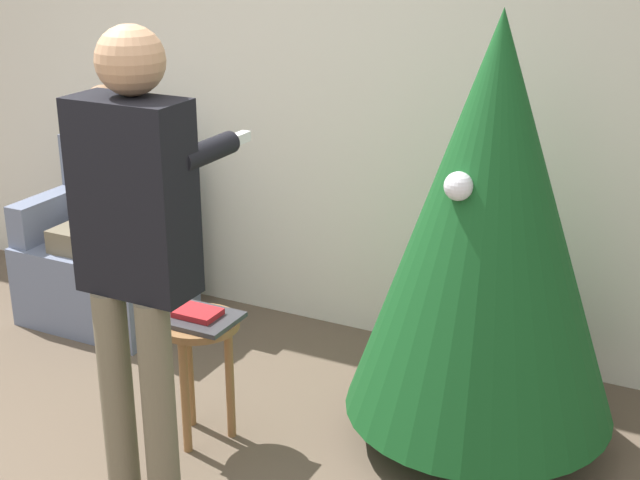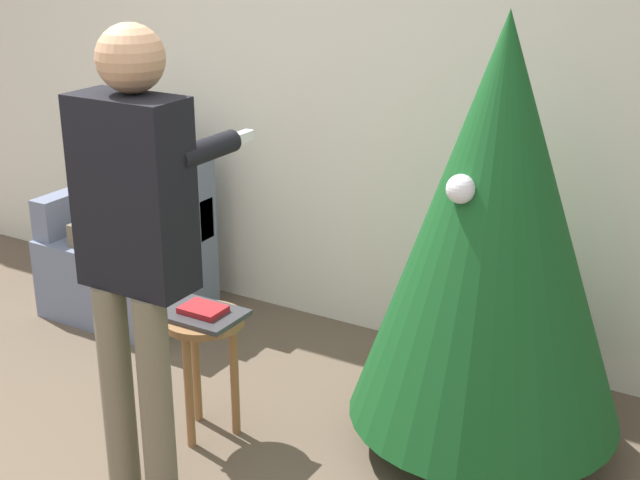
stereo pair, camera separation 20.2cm
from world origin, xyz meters
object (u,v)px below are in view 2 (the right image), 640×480
christmas_tree (495,227)px  armchair (131,252)px  person_standing (135,231)px  side_stool (205,342)px  person_seated (123,192)px

christmas_tree → armchair: 2.24m
christmas_tree → armchair: (-2.13, 0.28, -0.62)m
christmas_tree → armchair: bearing=172.4°
armchair → person_standing: (1.18, -1.21, 0.71)m
christmas_tree → side_stool: (-1.02, -0.50, -0.53)m
person_seated → side_stool: (1.11, -0.76, -0.26)m
person_standing → side_stool: bearing=98.6°
person_standing → side_stool: 0.76m
christmas_tree → person_seated: (-2.13, 0.26, -0.27)m
christmas_tree → person_standing: bearing=-136.0°
armchair → person_seated: 0.35m
person_seated → person_standing: bearing=-45.2°
person_seated → side_stool: person_seated is taller
side_stool → person_standing: bearing=-81.4°
christmas_tree → person_standing: christmas_tree is taller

